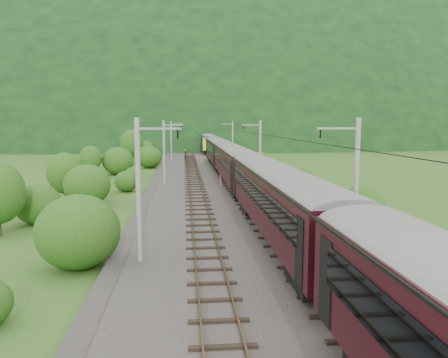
{
  "coord_description": "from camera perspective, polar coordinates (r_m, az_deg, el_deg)",
  "views": [
    {
      "loc": [
        -3.67,
        -24.07,
        8.04
      ],
      "look_at": [
        0.16,
        17.57,
        2.6
      ],
      "focal_mm": 35.0,
      "sensor_mm": 36.0,
      "label": 1
    }
  ],
  "objects": [
    {
      "name": "signal",
      "position": [
        88.3,
        -5.06,
        3.25
      ],
      "size": [
        0.26,
        0.26,
        2.36
      ],
      "color": "black",
      "rests_on": "railbed"
    },
    {
      "name": "vegetation_left",
      "position": [
        52.27,
        -15.77,
        0.76
      ],
      "size": [
        12.5,
        149.26,
        6.69
      ],
      "color": "#214E14",
      "rests_on": "ground"
    },
    {
      "name": "vegetation_right",
      "position": [
        31.06,
        22.76,
        -5.64
      ],
      "size": [
        7.54,
        98.69,
        3.04
      ],
      "color": "#214E14",
      "rests_on": "ground"
    },
    {
      "name": "overhead_wires",
      "position": [
        34.28,
        0.9,
        5.84
      ],
      "size": [
        4.83,
        198.0,
        0.03
      ],
      "color": "black",
      "rests_on": "ground"
    },
    {
      "name": "mountain_main",
      "position": [
        284.21,
        -4.54,
        5.76
      ],
      "size": [
        504.0,
        360.0,
        244.0
      ],
      "primitive_type": "ellipsoid",
      "color": "black",
      "rests_on": "ground"
    },
    {
      "name": "railbed",
      "position": [
        35.16,
        0.88,
        -5.55
      ],
      "size": [
        14.0,
        220.0,
        0.3
      ],
      "primitive_type": "cube",
      "color": "#38332D",
      "rests_on": "ground"
    },
    {
      "name": "track_left",
      "position": [
        34.95,
        -3.06,
        -5.27
      ],
      "size": [
        2.4,
        220.0,
        0.27
      ],
      "color": "brown",
      "rests_on": "railbed"
    },
    {
      "name": "hazard_post_far",
      "position": [
        52.54,
        -0.45,
        -0.28
      ],
      "size": [
        0.15,
        0.15,
        1.42
      ],
      "primitive_type": "cylinder",
      "color": "red",
      "rests_on": "railbed"
    },
    {
      "name": "mountain_ridge",
      "position": [
        344.41,
        -25.11,
        5.37
      ],
      "size": [
        336.0,
        280.0,
        132.0
      ],
      "primitive_type": "ellipsoid",
      "color": "black",
      "rests_on": "ground"
    },
    {
      "name": "catenary_left",
      "position": [
        56.24,
        -7.76,
        3.73
      ],
      "size": [
        2.54,
        192.28,
        8.0
      ],
      "color": "gray",
      "rests_on": "railbed"
    },
    {
      "name": "hazard_post_near",
      "position": [
        84.79,
        -2.96,
        2.67
      ],
      "size": [
        0.16,
        0.16,
        1.51
      ],
      "primitive_type": "cylinder",
      "color": "red",
      "rests_on": "railbed"
    },
    {
      "name": "catenary_right",
      "position": [
        57.03,
        4.65,
        3.83
      ],
      "size": [
        2.54,
        192.28,
        8.0
      ],
      "color": "gray",
      "rests_on": "railbed"
    },
    {
      "name": "ground",
      "position": [
        25.64,
        3.3,
        -10.87
      ],
      "size": [
        600.0,
        600.0,
        0.0
      ],
      "primitive_type": "plane",
      "color": "#365119",
      "rests_on": "ground"
    },
    {
      "name": "train",
      "position": [
        40.08,
        3.49,
        1.37
      ],
      "size": [
        3.28,
        156.65,
        5.71
      ],
      "color": "black",
      "rests_on": "ground"
    },
    {
      "name": "track_right",
      "position": [
        35.45,
        4.75,
        -5.11
      ],
      "size": [
        2.4,
        220.0,
        0.27
      ],
      "color": "brown",
      "rests_on": "railbed"
    }
  ]
}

